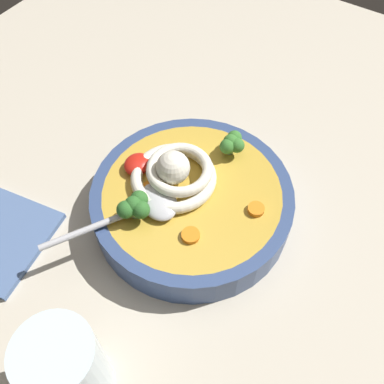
{
  "coord_description": "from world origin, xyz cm",
  "views": [
    {
      "loc": [
        -29.01,
        -17.01,
        54.08
      ],
      "look_at": [
        -1.94,
        0.64,
        8.66
      ],
      "focal_mm": 40.79,
      "sensor_mm": 36.0,
      "label": 1
    }
  ],
  "objects_px": {
    "drinking_glass": "(67,369)",
    "soup_spoon": "(148,205)",
    "soup_bowl": "(192,202)",
    "noodle_pile": "(175,173)"
  },
  "relations": [
    {
      "from": "soup_bowl",
      "to": "drinking_glass",
      "type": "relative_size",
      "value": 2.16
    },
    {
      "from": "soup_bowl",
      "to": "soup_spoon",
      "type": "relative_size",
      "value": 1.59
    },
    {
      "from": "noodle_pile",
      "to": "drinking_glass",
      "type": "xyz_separation_m",
      "value": [
        -0.25,
        -0.05,
        -0.0
      ]
    },
    {
      "from": "soup_spoon",
      "to": "soup_bowl",
      "type": "bearing_deg",
      "value": 180.0
    },
    {
      "from": "noodle_pile",
      "to": "drinking_glass",
      "type": "distance_m",
      "value": 0.26
    },
    {
      "from": "soup_spoon",
      "to": "drinking_glass",
      "type": "bearing_deg",
      "value": 45.07
    },
    {
      "from": "soup_bowl",
      "to": "drinking_glass",
      "type": "distance_m",
      "value": 0.25
    },
    {
      "from": "noodle_pile",
      "to": "soup_spoon",
      "type": "xyz_separation_m",
      "value": [
        -0.06,
        0.0,
        -0.01
      ]
    },
    {
      "from": "noodle_pile",
      "to": "soup_spoon",
      "type": "bearing_deg",
      "value": 177.48
    },
    {
      "from": "drinking_glass",
      "to": "soup_spoon",
      "type": "bearing_deg",
      "value": 14.01
    }
  ]
}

